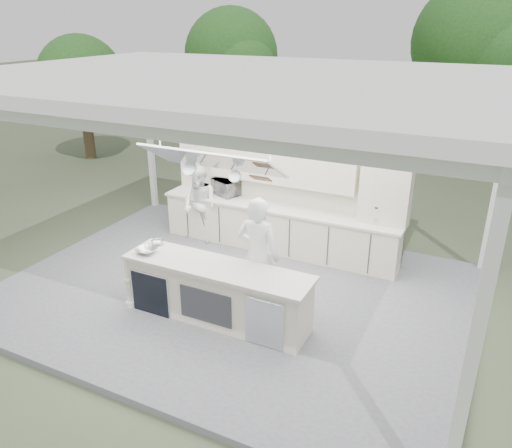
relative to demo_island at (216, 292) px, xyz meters
The scene contains 12 objects.
ground 1.10m from the demo_island, 101.07° to the left, with size 90.00×90.00×0.00m, color #465238.
stage_deck 1.07m from the demo_island, 101.07° to the left, with size 8.00×6.00×0.12m, color slate.
tent 3.25m from the demo_island, 101.05° to the left, with size 8.20×6.20×3.86m.
demo_island is the anchor object (origin of this frame).
back_counter 2.82m from the demo_island, 93.63° to the left, with size 5.08×0.72×0.95m.
back_wall_unit 3.19m from the demo_island, 84.98° to the left, with size 5.05×0.48×2.25m.
tree_cluster 11.02m from the demo_island, 91.82° to the left, with size 19.55×9.40×5.85m.
head_chef 0.89m from the demo_island, 47.23° to the left, with size 0.72×0.47×1.98m, color white.
sous_chef 3.09m from the demo_island, 126.57° to the left, with size 0.81×0.63×1.66m, color white.
toaster_oven 3.40m from the demo_island, 116.50° to the left, with size 0.60×0.41×0.33m, color silver.
bowl_large 1.34m from the demo_island, behind, with size 0.33×0.33×0.08m, color silver.
bowl_small 1.40m from the demo_island, 168.44° to the left, with size 0.21×0.21×0.07m, color silver.
Camera 1 is at (3.79, -6.78, 4.65)m, focal length 35.00 mm.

